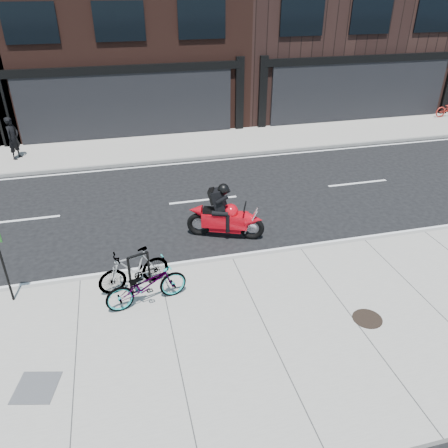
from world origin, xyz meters
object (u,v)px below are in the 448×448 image
object	(u,v)px
utility_grate	(36,388)
bike_rack	(139,268)
sign_post	(1,257)
motorcycle	(229,216)
pedestrian	(13,138)
bicycle_rear	(134,269)
manhole_cover	(367,319)
bicycle_front	(146,285)

from	to	relation	value
utility_grate	bike_rack	bearing A→B (deg)	51.05
sign_post	utility_grate	bearing A→B (deg)	-55.85
motorcycle	pedestrian	size ratio (longest dim) A/B	1.26
bicycle_rear	manhole_cover	size ratio (longest dim) A/B	2.67
manhole_cover	utility_grate	world-z (taller)	same
manhole_cover	utility_grate	bearing A→B (deg)	-178.36
bike_rack	motorcycle	world-z (taller)	motorcycle
bike_rack	bicycle_rear	distance (m)	0.13
bicycle_rear	manhole_cover	world-z (taller)	bicycle_rear
sign_post	bike_rack	bearing A→B (deg)	14.05
bike_rack	sign_post	bearing A→B (deg)	176.16
motorcycle	bike_rack	bearing A→B (deg)	-122.17
pedestrian	manhole_cover	xyz separation A→B (m)	(9.18, -12.69, -0.87)
bicycle_rear	motorcycle	world-z (taller)	motorcycle
bicycle_rear	pedestrian	distance (m)	11.08
bicycle_front	sign_post	xyz separation A→B (m)	(-3.09, 0.87, 0.70)
bicycle_front	pedestrian	size ratio (longest dim) A/B	1.10
manhole_cover	sign_post	size ratio (longest dim) A/B	0.33
pedestrian	sign_post	bearing A→B (deg)	-144.95
motorcycle	sign_post	distance (m)	6.04
motorcycle	utility_grate	bearing A→B (deg)	-114.38
pedestrian	sign_post	world-z (taller)	sign_post
motorcycle	bicycle_rear	bearing A→B (deg)	-123.40
bicycle_front	bicycle_rear	size ratio (longest dim) A/B	1.09
sign_post	bicycle_front	bearing A→B (deg)	2.17
bike_rack	motorcycle	xyz separation A→B (m)	(2.76, 1.97, 0.02)
bike_rack	sign_post	world-z (taller)	sign_post
bicycle_rear	sign_post	world-z (taller)	sign_post
bike_rack	pedestrian	distance (m)	11.13
bicycle_front	motorcycle	world-z (taller)	motorcycle
pedestrian	bicycle_front	bearing A→B (deg)	-130.46
manhole_cover	motorcycle	bearing A→B (deg)	115.00
manhole_cover	utility_grate	xyz separation A→B (m)	(-6.97, -0.20, 0.00)
motorcycle	pedestrian	bearing A→B (deg)	153.01
bike_rack	bicycle_front	bearing A→B (deg)	-80.58
bike_rack	manhole_cover	distance (m)	5.44
motorcycle	sign_post	bearing A→B (deg)	-140.56
bicycle_front	bike_rack	bearing A→B (deg)	-2.95
manhole_cover	utility_grate	distance (m)	6.98
bike_rack	utility_grate	world-z (taller)	bike_rack
motorcycle	manhole_cover	xyz separation A→B (m)	(2.07, -4.43, -0.57)
bicycle_front	bicycle_rear	bearing A→B (deg)	7.35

